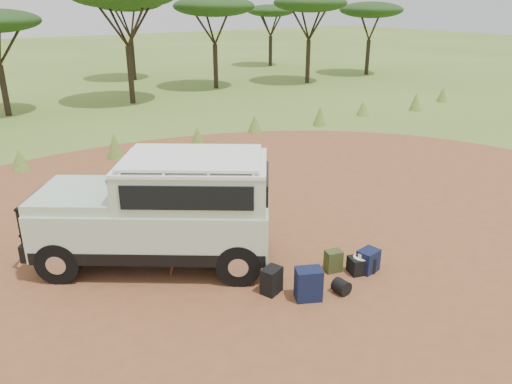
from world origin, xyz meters
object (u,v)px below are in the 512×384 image
hard_case (361,265)px  backpack_black (272,281)px  duffel_navy (368,261)px  safari_vehicle (163,213)px  walking_staff (179,241)px  backpack_olive (333,261)px  backpack_navy (308,284)px

hard_case → backpack_black: bearing=-176.3°
duffel_navy → hard_case: (-0.15, 0.04, -0.07)m
safari_vehicle → walking_staff: 0.80m
backpack_olive → safari_vehicle: bearing=153.7°
duffel_navy → hard_case: 0.17m
backpack_navy → duffel_navy: 1.65m
backpack_navy → duffel_navy: size_ratio=1.31×
safari_vehicle → duffel_navy: (3.27, -2.64, -0.89)m
backpack_olive → backpack_navy: bearing=-141.0°
safari_vehicle → walking_staff: size_ratio=3.00×
walking_staff → backpack_navy: 2.64m
walking_staff → backpack_black: walking_staff is taller
backpack_black → backpack_olive: (1.51, -0.04, -0.03)m
safari_vehicle → backpack_olive: bearing=-5.0°
backpack_black → hard_case: backpack_black is taller
safari_vehicle → backpack_olive: (2.68, -2.24, -0.90)m
backpack_black → backpack_olive: 1.51m
backpack_black → backpack_navy: bearing=-71.5°
backpack_black → duffel_navy: bearing=-32.3°
backpack_olive → duffel_navy: (0.58, -0.39, 0.01)m
backpack_navy → walking_staff: bearing=153.8°
walking_staff → hard_case: (3.13, -1.86, -0.63)m
safari_vehicle → hard_case: size_ratio=10.24×
backpack_black → hard_case: size_ratio=1.07×
backpack_navy → backpack_black: bearing=154.3°
safari_vehicle → duffel_navy: bearing=-4.0°
backpack_olive → hard_case: bearing=-25.5°
safari_vehicle → backpack_navy: bearing=-24.6°
backpack_navy → duffel_navy: (1.65, 0.11, -0.07)m
walking_staff → backpack_black: size_ratio=3.19×
backpack_black → safari_vehicle: bearing=97.3°
safari_vehicle → duffel_navy: 4.29m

